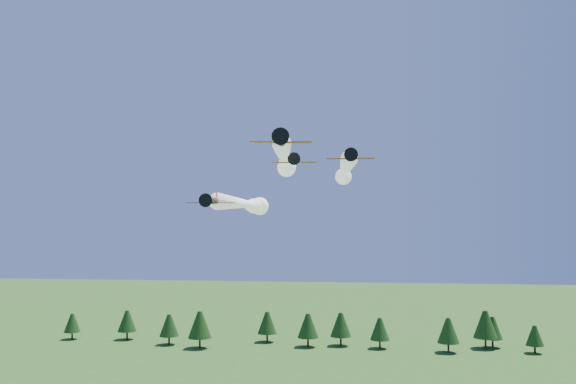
# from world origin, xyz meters

# --- Properties ---
(plane_lead) EXTENTS (10.23, 51.05, 3.70)m
(plane_lead) POSITION_xyz_m (-1.99, 17.71, 50.77)
(plane_lead) COLOR black
(plane_lead) RESTS_ON ground
(plane_left) EXTENTS (6.80, 47.58, 3.70)m
(plane_left) POSITION_xyz_m (-10.17, 25.71, 43.30)
(plane_left) COLOR black
(plane_left) RESTS_ON ground
(plane_right) EXTENTS (7.72, 58.00, 3.70)m
(plane_right) POSITION_xyz_m (7.89, 32.46, 49.53)
(plane_right) COLOR black
(plane_right) RESTS_ON ground
(plane_slot) EXTENTS (6.93, 7.53, 2.44)m
(plane_slot) POSITION_xyz_m (0.73, 7.98, 49.68)
(plane_slot) COLOR black
(plane_slot) RESTS_ON ground
(treeline) EXTENTS (170.35, 18.45, 11.56)m
(treeline) POSITION_xyz_m (4.37, 111.21, 6.42)
(treeline) COLOR #382314
(treeline) RESTS_ON ground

